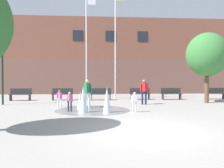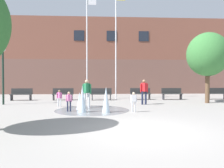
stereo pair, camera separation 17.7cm
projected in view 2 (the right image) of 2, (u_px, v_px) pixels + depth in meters
ground_plane at (141, 130)px, 6.95m from camera, size 100.00×100.00×0.00m
library_building at (110, 58)px, 26.61m from camera, size 36.00×6.05×8.35m
splash_fountain at (91, 102)px, 10.95m from camera, size 3.87×3.87×1.29m
park_bench_far_left at (21, 94)px, 16.58m from camera, size 1.60×0.44×0.91m
park_bench_left_of_flagpoles at (63, 94)px, 16.82m from camera, size 1.60×0.44×0.91m
park_bench_under_left_flagpole at (101, 94)px, 16.84m from camera, size 1.60×0.44×0.91m
park_bench_center at (140, 94)px, 17.20m from camera, size 1.60×0.44×0.91m
park_bench_under_right_flagpole at (172, 94)px, 17.21m from camera, size 1.60×0.44×0.91m
park_bench_near_trashcan at (216, 93)px, 17.49m from camera, size 1.60×0.44×0.91m
child_with_pink_shirt at (59, 97)px, 12.67m from camera, size 0.31×0.24×0.99m
adult_in_red at (87, 91)px, 12.38m from camera, size 0.50×0.39×1.59m
child_in_fountain at (134, 100)px, 10.68m from camera, size 0.31×0.14×0.99m
adult_near_bench at (144, 90)px, 13.85m from camera, size 0.50×0.39×1.59m
child_running at (69, 100)px, 10.91m from camera, size 0.31×0.24×0.99m
flagpole_left at (87, 44)px, 17.48m from camera, size 0.80×0.10×8.42m
flagpole_right at (116, 41)px, 17.61m from camera, size 0.80×0.10×8.81m
lamp_post_left_lane at (3, 66)px, 13.82m from camera, size 0.32×0.32×3.67m
street_tree_near_building at (208, 55)px, 14.73m from camera, size 2.77×2.77×4.76m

